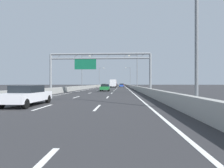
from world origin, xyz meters
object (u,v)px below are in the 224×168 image
Objects in this scene: streetlamp_right_mid at (136,70)px; box_truck at (113,83)px; green_car at (105,88)px; red_car at (122,85)px; sign_gantry at (98,63)px; orange_car at (104,85)px; blue_car at (121,85)px; streetlamp_left_mid at (83,70)px; streetlamp_right_far at (130,76)px; streetlamp_right_near at (192,17)px; streetlamp_left_far at (100,76)px; silver_car at (122,85)px; black_car at (116,85)px; white_car at (27,95)px.

streetlamp_right_mid is 24.35m from box_truck.
green_car is 61.83m from red_car.
sign_gantry is 46.91m from orange_car.
orange_car is (-7.18, -2.38, -0.06)m from blue_car.
streetlamp_right_far is at bearing 69.61° from streetlamp_left_mid.
streetlamp_right_near is 40.16m from streetlamp_right_mid.
streetlamp_left_far is 2.07× the size of blue_car.
box_truck is (-7.40, 63.06, -3.71)m from streetlamp_right_near.
streetlamp_left_far reaches higher than sign_gantry.
box_truck is at bearing 107.90° from streetlamp_right_mid.
streetlamp_left_far reaches higher than box_truck.
silver_car is (-3.95, 122.93, -4.64)m from streetlamp_right_near.
streetlamp_right_mid is (0.00, 40.16, 0.00)m from streetlamp_right_near.
streetlamp_left_mid is at bearing -97.56° from silver_car.
streetlamp_left_far is at bearing -107.52° from black_car.
streetlamp_right_mid reaches higher than orange_car.
streetlamp_left_mid is 83.62m from silver_car.
streetlamp_right_near and streetlamp_left_mid have the same top height.
streetlamp_right_near reaches higher than red_car.
sign_gantry is 23.74m from streetlamp_right_mid.
streetlamp_right_mid is at bearing -87.27° from silver_car.
orange_car is (-3.65, -39.17, -0.02)m from black_car.
streetlamp_right_far is 2.28× the size of black_car.
red_car is (-3.75, 88.90, -4.67)m from streetlamp_right_near.
box_truck is at bearing -98.03° from red_car.
sign_gantry is at bearing -72.29° from streetlamp_left_mid.
streetlamp_right_far reaches higher than white_car.
blue_car is at bearing -90.14° from silver_car.
streetlamp_right_mid is 82.99m from silver_car.
streetlamp_right_far is (7.77, 62.59, 0.57)m from sign_gantry.
green_car is at bearing -92.11° from silver_car.
streetlamp_left_mid is 2.26× the size of orange_car.
black_car is at bearing 90.10° from green_car.
streetlamp_left_far is at bearing 180.00° from streetlamp_right_far.
streetlamp_left_far is at bearing 102.91° from orange_car.
streetlamp_left_far reaches higher than orange_car.
streetlamp_right_mid is at bearing -65.01° from orange_car.
sign_gantry reaches higher than silver_car.
orange_car is at bearing -161.63° from blue_car.
streetlamp_left_mid is 63.93m from black_car.
orange_car is 59.06m from silver_car.
green_car is (-7.49, -53.14, -4.67)m from streetlamp_right_far.
blue_car is 65.07m from white_car.
orange_car is (-11.27, 24.17, -4.67)m from streetlamp_right_mid.
black_car is at bearing 108.19° from streetlamp_right_far.
black_car is 0.95× the size of green_car.
streetlamp_right_far reaches higher than black_car.
white_car is at bearing -89.59° from orange_car.
orange_car is at bearing 90.41° from white_car.
streetlamp_right_near is 2.28× the size of black_car.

